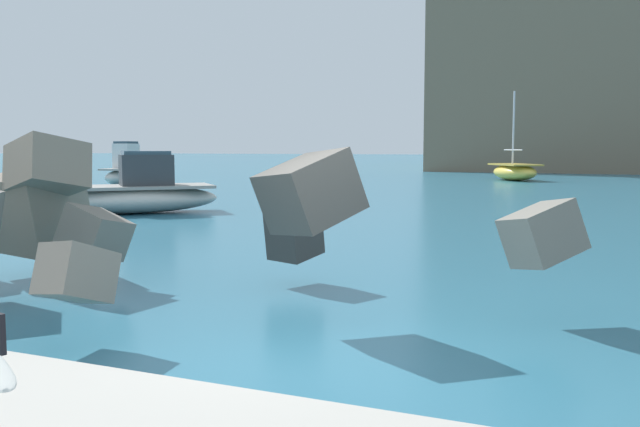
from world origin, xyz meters
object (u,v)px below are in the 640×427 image
Objects in this scene: boat_near_centre at (515,171)px; boat_mid_centre at (129,172)px; boat_mid_left at (136,193)px; mooring_buoy_middle at (300,180)px.

boat_mid_centre is (-18.75, -14.88, 0.17)m from boat_near_centre.
boat_mid_left reaches higher than mooring_buoy_middle.
boat_near_centre is 1.06× the size of boat_mid_left.
boat_near_centre is 13.03× the size of mooring_buoy_middle.
boat_near_centre is 1.31× the size of boat_mid_centre.
boat_mid_left is 12.27× the size of mooring_buoy_middle.
mooring_buoy_middle is at bearing 98.47° from boat_mid_left.
boat_mid_left is 16.37m from boat_mid_centre.
boat_near_centre reaches higher than boat_mid_left.
boat_mid_centre is at bearing 129.38° from boat_mid_left.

